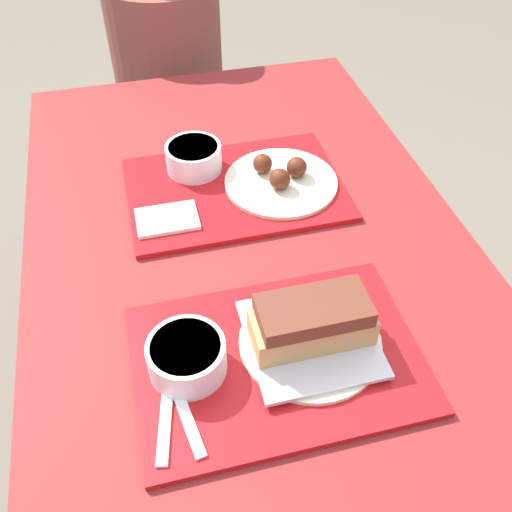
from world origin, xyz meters
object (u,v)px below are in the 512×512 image
brisket_sandwich_plate (312,329)px  bowl_coleslaw_far (194,156)px  tray_near (277,359)px  tray_far (235,189)px  wings_plate_far (281,178)px  person_seated_across (167,54)px  bowl_coleslaw_near (187,356)px

brisket_sandwich_plate → bowl_coleslaw_far: brisket_sandwich_plate is taller
tray_near → tray_far: bearing=86.1°
wings_plate_far → person_seated_across: size_ratio=0.34×
tray_near → person_seated_across: bearing=90.8°
brisket_sandwich_plate → person_seated_across: person_seated_across is taller
brisket_sandwich_plate → wings_plate_far: 0.41m
tray_near → bowl_coleslaw_far: size_ratio=3.74×
tray_near → bowl_coleslaw_far: bowl_coleslaw_far is taller
bowl_coleslaw_near → brisket_sandwich_plate: 0.19m
bowl_coleslaw_far → person_seated_across: person_seated_across is taller
person_seated_across → tray_far: bearing=-86.4°
brisket_sandwich_plate → wings_plate_far: brisket_sandwich_plate is taller
wings_plate_far → tray_near: bearing=-106.5°
bowl_coleslaw_near → brisket_sandwich_plate: bearing=-0.1°
bowl_coleslaw_far → person_seated_across: bearing=87.9°
tray_near → bowl_coleslaw_near: size_ratio=3.74×
bowl_coleslaw_near → person_seated_across: size_ratio=0.17×
bowl_coleslaw_near → bowl_coleslaw_far: same height
bowl_coleslaw_near → tray_far: bearing=68.3°
tray_far → wings_plate_far: 0.10m
tray_far → bowl_coleslaw_near: (-0.16, -0.41, 0.04)m
tray_near → bowl_coleslaw_far: bearing=94.6°
bowl_coleslaw_near → wings_plate_far: 0.47m
bowl_coleslaw_far → person_seated_across: (0.02, 0.66, -0.08)m
wings_plate_far → person_seated_across: bearing=100.5°
tray_near → person_seated_across: person_seated_across is taller
bowl_coleslaw_near → wings_plate_far: (0.26, 0.40, -0.02)m
tray_far → wings_plate_far: (0.09, -0.01, 0.02)m
bowl_coleslaw_near → person_seated_across: bearing=84.2°
tray_near → bowl_coleslaw_near: bowl_coleslaw_near is taller
tray_near → bowl_coleslaw_near: 0.14m
bowl_coleslaw_near → person_seated_across: person_seated_across is taller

